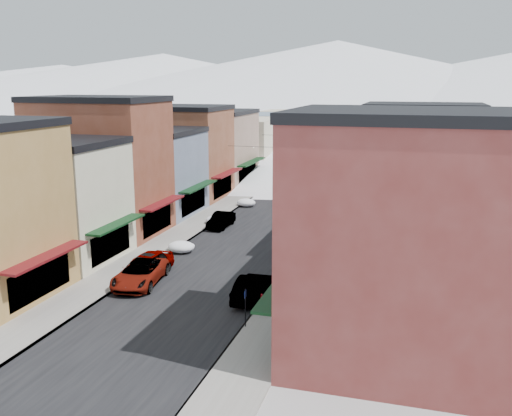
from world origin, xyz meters
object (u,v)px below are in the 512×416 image
Objects in this scene: car_silver_sedan at (147,265)px; fire_hydrant at (261,300)px; trash_can at (305,240)px; streetlamp_near at (336,194)px; car_green_sedan at (253,287)px; car_white_suv at (140,273)px; car_dark_hatch at (221,220)px.

car_silver_sedan is 7.12× the size of fire_hydrant.
trash_can is 0.27× the size of streetlamp_near.
car_green_sedan is at bearing -8.49° from car_silver_sedan.
streetlamp_near is (10.44, 21.11, 1.78)m from car_silver_sedan.
car_green_sedan is 1.47m from fire_hydrant.
streetlamp_near is at bearing 58.44° from car_white_suv.
car_green_sedan is at bearing -63.26° from car_dark_hatch.
streetlamp_near is (10.07, 6.38, 1.92)m from car_dark_hatch.
car_silver_sedan reaches higher than car_dark_hatch.
car_dark_hatch is 10.20m from trash_can.
trash_can is at bearing 52.62° from car_silver_sedan.
fire_hydrant is at bearing 127.20° from car_green_sedan.
car_green_sedan reaches higher than car_dark_hatch.
car_silver_sedan is 1.03× the size of car_green_sedan.
fire_hydrant is (9.16, -1.51, -0.33)m from car_white_suv.
streetlamp_near is at bearing 87.79° from fire_hydrant.
car_dark_hatch is at bearing 116.89° from fire_hydrant.
streetlamp_near is at bearing 85.25° from trash_can.
car_white_suv reaches higher than car_green_sedan.
car_dark_hatch reaches higher than trash_can.
streetlamp_near reaches higher than car_white_suv.
car_dark_hatch reaches higher than fire_hydrant.
car_dark_hatch is (0.37, 14.73, -0.14)m from car_silver_sedan.
car_silver_sedan is 4.71× the size of trash_can.
streetlamp_near is at bearing 33.12° from car_dark_hatch.
car_green_sedan is at bearing 128.91° from fire_hydrant.
car_green_sedan is (8.23, -16.88, 0.08)m from car_dark_hatch.
car_silver_sedan reaches higher than car_white_suv.
car_white_suv is 25.06m from streetlamp_near.
car_green_sedan is at bearing -94.33° from trash_can.
fire_hydrant is 0.18× the size of streetlamp_near.
car_green_sedan is 23.41m from streetlamp_near.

